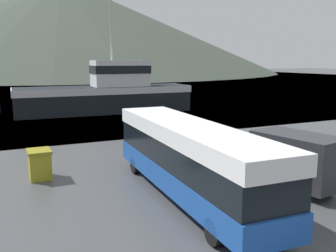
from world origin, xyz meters
The scene contains 7 objects.
water_surface centered at (0.00, 141.41, 0.00)m, with size 240.00×240.00×0.00m, color #475B6B.
hill_backdrop centered at (24.84, 185.78, 22.04)m, with size 202.82×202.82×44.08m, color #3D473D.
tour_bus centered at (0.12, 8.77, 1.83)m, with size 2.99×12.24×3.25m.
delivery_van centered at (5.02, 8.13, 1.36)m, with size 3.16×5.95×2.60m.
fishing_boat centered at (4.38, 36.75, 2.23)m, with size 19.80×6.05×12.45m.
storage_bin centered at (-5.48, 14.22, 0.75)m, with size 1.13×1.38×1.48m.
mooring_bollard centered at (7.03, 20.01, 0.49)m, with size 0.33×0.33×0.91m.
Camera 1 is at (-7.25, -5.05, 5.94)m, focal length 40.00 mm.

